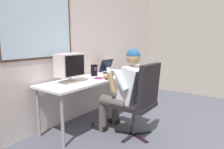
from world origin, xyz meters
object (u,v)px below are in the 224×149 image
(desk, at_px, (94,81))
(office_chair, at_px, (141,97))
(person_seated, at_px, (125,89))
(cd_case, at_px, (99,78))
(desk_speaker, at_px, (94,70))
(wine_glass, at_px, (109,70))
(crt_monitor, at_px, (70,65))
(laptop, at_px, (110,69))

(desk, xyz_separation_m, office_chair, (-0.06, -0.90, -0.09))
(person_seated, distance_m, cd_case, 0.54)
(desk_speaker, height_order, cd_case, desk_speaker)
(person_seated, distance_m, desk_speaker, 0.78)
(wine_glass, xyz_separation_m, desk_speaker, (-0.09, 0.25, -0.01))
(crt_monitor, bearing_deg, laptop, 2.16)
(office_chair, bearing_deg, cd_case, 85.59)
(person_seated, relative_size, wine_glass, 7.79)
(office_chair, bearing_deg, person_seated, 88.95)
(cd_case, bearing_deg, office_chair, -94.41)
(desk, distance_m, wine_glass, 0.30)
(crt_monitor, relative_size, desk_speaker, 2.14)
(desk, distance_m, cd_case, 0.12)
(laptop, height_order, desk_speaker, laptop)
(desk, xyz_separation_m, laptop, (0.54, 0.08, 0.12))
(person_seated, relative_size, crt_monitor, 2.95)
(desk_speaker, bearing_deg, laptop, -3.14)
(desk, bearing_deg, desk_speaker, 40.50)
(cd_case, bearing_deg, desk, 88.49)
(laptop, relative_size, desk_speaker, 1.82)
(laptop, xyz_separation_m, wine_glass, (-0.33, -0.22, 0.04))
(wine_glass, height_order, cd_case, wine_glass)
(desk, xyz_separation_m, person_seated, (-0.06, -0.64, -0.03))
(desk, xyz_separation_m, desk_speaker, (0.12, 0.10, 0.16))
(office_chair, height_order, laptop, office_chair)
(desk, height_order, laptop, laptop)
(crt_monitor, xyz_separation_m, wine_glass, (0.68, -0.19, -0.14))
(office_chair, xyz_separation_m, cd_case, (0.06, 0.80, 0.15))
(person_seated, xyz_separation_m, wine_glass, (0.27, 0.49, 0.19))
(desk, relative_size, office_chair, 1.81)
(desk, distance_m, office_chair, 0.91)
(desk, xyz_separation_m, crt_monitor, (-0.47, 0.04, 0.30))
(desk, xyz_separation_m, cd_case, (-0.00, -0.10, 0.06))
(person_seated, relative_size, cd_case, 7.12)
(crt_monitor, relative_size, wine_glass, 2.64)
(crt_monitor, height_order, laptop, crt_monitor)
(desk, bearing_deg, laptop, 8.49)
(person_seated, distance_m, wine_glass, 0.59)
(wine_glass, bearing_deg, laptop, 34.33)
(person_seated, bearing_deg, laptop, 50.11)
(desk, relative_size, laptop, 5.33)
(office_chair, relative_size, person_seated, 0.85)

